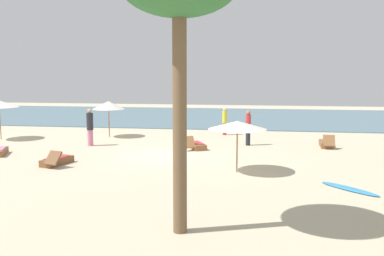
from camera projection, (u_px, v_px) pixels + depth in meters
ground_plane at (162, 156)px, 20.06m from camera, size 60.00×60.00×0.00m
ocean_water at (205, 117)px, 36.73m from camera, size 48.00×16.00×0.06m
umbrella_2 at (109, 105)px, 25.52m from camera, size 1.90×1.90×2.12m
umbrella_3 at (237, 125)px, 16.58m from camera, size 2.25×2.25×2.00m
lounger_1 at (326, 144)px, 22.37m from camera, size 0.67×1.71×0.70m
lounger_4 at (196, 145)px, 21.84m from camera, size 1.26×1.77×0.70m
lounger_5 at (57, 161)px, 18.11m from camera, size 0.99×1.79×0.68m
person_0 at (248, 127)px, 22.75m from camera, size 0.30×0.30×1.84m
person_1 at (90, 127)px, 22.62m from camera, size 0.44×0.44×1.94m
person_2 at (225, 121)px, 26.46m from camera, size 0.32×0.32×1.65m
surfboard at (349, 189)px, 14.35m from camera, size 1.82×1.89×0.07m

